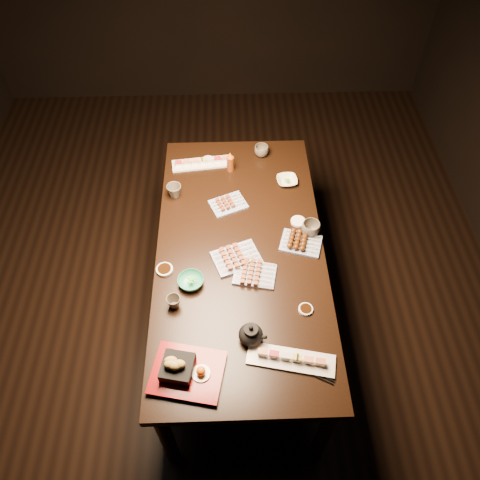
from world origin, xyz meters
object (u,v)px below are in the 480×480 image
object	(u,v)px
yakitori_plate_center	(237,256)
yakitori_plate_left	(228,202)
edamame_bowl_green	(191,281)
teacup_near_left	(174,302)
tempura_tray	(187,369)
teacup_far_right	(262,151)
teacup_far_left	(174,191)
yakitori_plate_right	(255,272)
condiment_bottle	(230,162)
dining_table	(240,288)
sushi_platter_far	(202,162)
teacup_mid_right	(311,228)
sushi_platter_near	(291,358)
edamame_bowl_cream	(287,181)
teapot	(251,333)

from	to	relation	value
yakitori_plate_center	yakitori_plate_left	world-z (taller)	yakitori_plate_center
edamame_bowl_green	teacup_near_left	distance (m)	0.15
tempura_tray	teacup_far_right	xyz separation A→B (m)	(0.41, 1.45, -0.02)
teacup_far_left	yakitori_plate_right	bearing A→B (deg)	-52.92
edamame_bowl_green	condiment_bottle	size ratio (longest dim) A/B	0.97
dining_table	yakitori_plate_right	world-z (taller)	yakitori_plate_right
sushi_platter_far	condiment_bottle	size ratio (longest dim) A/B	2.75
teacup_mid_right	teacup_far_right	world-z (taller)	teacup_mid_right
yakitori_plate_center	condiment_bottle	distance (m)	0.69
dining_table	yakitori_plate_right	size ratio (longest dim) A/B	8.50
yakitori_plate_right	tempura_tray	bearing A→B (deg)	-110.36
sushi_platter_far	teacup_near_left	bearing A→B (deg)	76.68
sushi_platter_near	edamame_bowl_cream	bearing A→B (deg)	97.47
yakitori_plate_center	edamame_bowl_green	bearing A→B (deg)	-168.16
teacup_mid_right	teapot	distance (m)	0.73
yakitori_plate_right	condiment_bottle	distance (m)	0.81
sushi_platter_near	condiment_bottle	distance (m)	1.30
tempura_tray	teacup_mid_right	distance (m)	1.02
teapot	yakitori_plate_right	bearing A→B (deg)	104.09
tempura_tray	teacup_far_left	distance (m)	1.11
edamame_bowl_cream	teacup_far_left	distance (m)	0.68
dining_table	sushi_platter_near	world-z (taller)	sushi_platter_near
teacup_far_right	teapot	size ratio (longest dim) A/B	0.67
yakitori_plate_right	teacup_near_left	xyz separation A→B (m)	(-0.40, -0.17, 0.01)
sushi_platter_far	teacup_mid_right	world-z (taller)	teacup_mid_right
dining_table	edamame_bowl_green	xyz separation A→B (m)	(-0.26, -0.21, 0.40)
dining_table	edamame_bowl_cream	xyz separation A→B (m)	(0.30, 0.51, 0.39)
sushi_platter_near	teacup_far_right	world-z (taller)	teacup_far_right
tempura_tray	teapot	bearing A→B (deg)	41.04
dining_table	teacup_near_left	bearing A→B (deg)	-132.20
sushi_platter_near	yakitori_plate_center	distance (m)	0.62
teacup_far_left	teapot	bearing A→B (deg)	-66.80
yakitori_plate_left	teapot	bearing A→B (deg)	-106.93
tempura_tray	condiment_bottle	distance (m)	1.34
dining_table	teacup_near_left	xyz separation A→B (m)	(-0.33, -0.34, 0.41)
sushi_platter_far	edamame_bowl_green	bearing A→B (deg)	80.65
yakitori_plate_center	teapot	xyz separation A→B (m)	(0.05, -0.47, 0.03)
edamame_bowl_green	teacup_far_left	distance (m)	0.64
teacup_far_right	teacup_far_left	bearing A→B (deg)	-146.97
yakitori_plate_right	condiment_bottle	bearing A→B (deg)	109.35
tempura_tray	teacup_mid_right	xyz separation A→B (m)	(0.64, 0.79, -0.02)
sushi_platter_far	teacup_near_left	distance (m)	1.03
yakitori_plate_center	edamame_bowl_cream	xyz separation A→B (m)	(0.32, 0.57, -0.02)
sushi_platter_far	teacup_near_left	xyz separation A→B (m)	(-0.12, -1.02, 0.01)
yakitori_plate_right	teacup_far_right	xyz separation A→B (m)	(0.09, 0.93, 0.01)
sushi_platter_far	edamame_bowl_cream	xyz separation A→B (m)	(0.52, -0.18, -0.01)
dining_table	tempura_tray	xyz separation A→B (m)	(-0.26, -0.69, 0.43)
sushi_platter_near	sushi_platter_far	xyz separation A→B (m)	(-0.43, 1.33, -0.00)
dining_table	teapot	xyz separation A→B (m)	(0.03, -0.53, 0.43)
teacup_mid_right	teacup_far_right	bearing A→B (deg)	109.21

